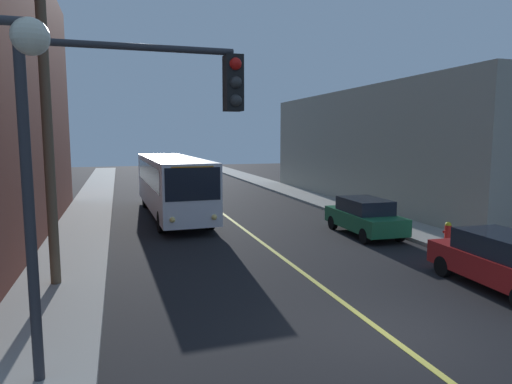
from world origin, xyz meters
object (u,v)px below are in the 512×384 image
parked_car_red (503,261)px  utility_pole_near (46,97)px  parked_car_green (364,216)px  fire_hydrant (448,232)px  traffic_signal_left_corner (123,138)px  city_bus (172,183)px

parked_car_red → utility_pole_near: (-12.15, 3.87, 4.57)m
parked_car_green → fire_hydrant: size_ratio=5.28×
parked_car_red → traffic_signal_left_corner: (-10.21, -1.64, 3.46)m
city_bus → traffic_signal_left_corner: size_ratio=2.04×
city_bus → fire_hydrant: (9.64, -10.15, -1.23)m
city_bus → fire_hydrant: 14.06m
utility_pole_near → traffic_signal_left_corner: utility_pole_near is taller
parked_car_red → fire_hydrant: (2.05, 4.67, -0.26)m
parked_car_green → traffic_signal_left_corner: (-10.18, -9.13, 3.46)m
city_bus → parked_car_green: (7.57, -7.33, -0.98)m
city_bus → fire_hydrant: size_ratio=14.56×
city_bus → parked_car_red: city_bus is taller
parked_car_green → city_bus: bearing=135.9°
traffic_signal_left_corner → fire_hydrant: traffic_signal_left_corner is taller
parked_car_green → utility_pole_near: 13.45m
fire_hydrant → traffic_signal_left_corner: bearing=-152.8°
utility_pole_near → fire_hydrant: (14.20, 0.80, -4.83)m
traffic_signal_left_corner → parked_car_red: bearing=9.1°
parked_car_green → utility_pole_near: (-12.13, -3.62, 4.57)m
utility_pole_near → traffic_signal_left_corner: bearing=-70.6°
utility_pole_near → fire_hydrant: bearing=3.2°
utility_pole_near → fire_hydrant: utility_pole_near is taller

